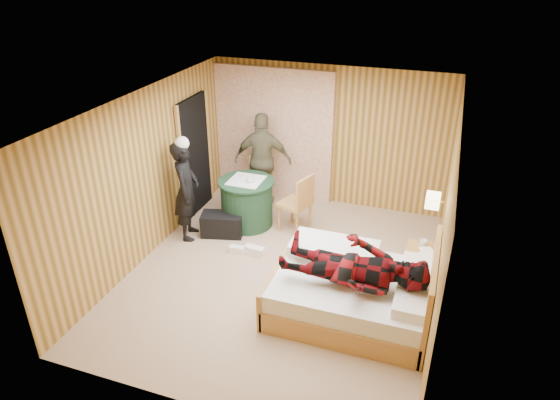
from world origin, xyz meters
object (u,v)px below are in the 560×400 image
(chair_near, at_px, (299,200))
(man_on_bed, at_px, (355,258))
(nightstand, at_px, (419,267))
(chair_far, at_px, (261,178))
(duffel_bag, at_px, (222,224))
(woman_standing, at_px, (186,191))
(man_at_table, at_px, (263,161))
(round_table, at_px, (247,202))
(bed, at_px, (353,291))
(wall_lamp, at_px, (433,200))

(chair_near, bearing_deg, man_on_bed, 52.58)
(nightstand, distance_m, chair_far, 3.33)
(chair_near, bearing_deg, duffel_bag, -47.15)
(woman_standing, distance_m, man_on_bed, 3.16)
(chair_near, height_order, man_at_table, man_at_table)
(nightstand, bearing_deg, round_table, 164.19)
(bed, height_order, nightstand, bed)
(duffel_bag, bearing_deg, round_table, 47.76)
(wall_lamp, bearing_deg, chair_near, 159.15)
(round_table, xyz_separation_m, chair_far, (-0.02, 0.72, 0.13))
(nightstand, distance_m, duffel_bag, 3.18)
(wall_lamp, height_order, nightstand, wall_lamp)
(round_table, distance_m, duffel_bag, 0.57)
(wall_lamp, height_order, chair_near, wall_lamp)
(wall_lamp, relative_size, chair_far, 0.28)
(man_on_bed, bearing_deg, duffel_bag, 149.77)
(bed, relative_size, duffel_bag, 2.98)
(nightstand, distance_m, round_table, 3.03)
(round_table, relative_size, chair_near, 0.92)
(bed, bearing_deg, nightstand, 47.76)
(chair_near, relative_size, man_on_bed, 0.57)
(nightstand, distance_m, woman_standing, 3.69)
(duffel_bag, bearing_deg, man_at_table, 64.39)
(nightstand, relative_size, man_on_bed, 0.33)
(man_at_table, distance_m, man_on_bed, 3.44)
(round_table, relative_size, duffel_bag, 1.39)
(woman_standing, bearing_deg, chair_near, -83.52)
(nightstand, xyz_separation_m, round_table, (-2.91, 0.82, 0.12))
(bed, height_order, chair_near, bed)
(round_table, height_order, woman_standing, woman_standing)
(bed, relative_size, chair_far, 2.13)
(woman_standing, bearing_deg, man_at_table, -44.01)
(nightstand, relative_size, chair_far, 0.63)
(man_at_table, xyz_separation_m, man_on_bed, (2.18, -2.66, 0.10))
(bed, bearing_deg, duffel_bag, 153.72)
(nightstand, relative_size, man_at_table, 0.34)
(round_table, distance_m, woman_standing, 1.08)
(round_table, bearing_deg, man_at_table, 90.00)
(wall_lamp, height_order, woman_standing, woman_standing)
(duffel_bag, relative_size, woman_standing, 0.41)
(nightstand, bearing_deg, man_on_bed, -124.62)
(chair_far, relative_size, chair_near, 0.92)
(wall_lamp, xyz_separation_m, woman_standing, (-3.69, 0.07, -0.48))
(wall_lamp, bearing_deg, nightstand, -117.01)
(chair_far, xyz_separation_m, man_at_table, (0.02, 0.05, 0.32))
(chair_near, bearing_deg, wall_lamp, 88.15)
(duffel_bag, bearing_deg, chair_near, 9.51)
(chair_far, bearing_deg, chair_near, -53.84)
(duffel_bag, distance_m, man_at_table, 1.43)
(nightstand, bearing_deg, chair_far, 152.20)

